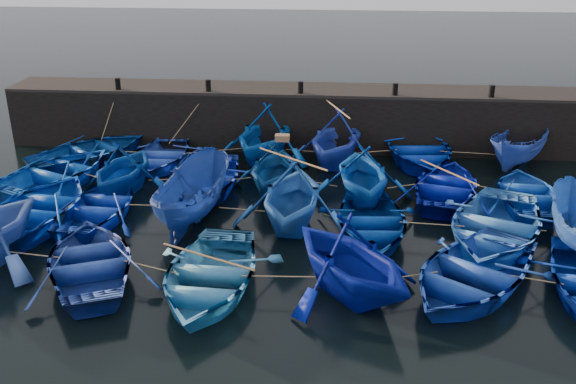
# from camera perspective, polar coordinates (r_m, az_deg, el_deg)

# --- Properties ---
(ground) EXTENTS (120.00, 120.00, 0.00)m
(ground) POSITION_cam_1_polar(r_m,az_deg,el_deg) (19.72, -0.78, -5.47)
(ground) COLOR black
(ground) RESTS_ON ground
(quay_wall) EXTENTS (26.00, 2.50, 2.50)m
(quay_wall) POSITION_cam_1_polar(r_m,az_deg,el_deg) (28.99, 1.21, 6.58)
(quay_wall) COLOR black
(quay_wall) RESTS_ON ground
(quay_top) EXTENTS (26.00, 2.50, 0.12)m
(quay_top) POSITION_cam_1_polar(r_m,az_deg,el_deg) (28.65, 1.24, 9.10)
(quay_top) COLOR black
(quay_top) RESTS_ON quay_wall
(bollard_0) EXTENTS (0.24, 0.24, 0.50)m
(bollard_0) POSITION_cam_1_polar(r_m,az_deg,el_deg) (29.31, -14.90, 9.29)
(bollard_0) COLOR black
(bollard_0) RESTS_ON quay_top
(bollard_1) EXTENTS (0.24, 0.24, 0.50)m
(bollard_1) POSITION_cam_1_polar(r_m,az_deg,el_deg) (28.24, -7.12, 9.38)
(bollard_1) COLOR black
(bollard_1) RESTS_ON quay_top
(bollard_2) EXTENTS (0.24, 0.24, 0.50)m
(bollard_2) POSITION_cam_1_polar(r_m,az_deg,el_deg) (27.70, 1.12, 9.29)
(bollard_2) COLOR black
(bollard_2) RESTS_ON quay_top
(bollard_3) EXTENTS (0.24, 0.24, 0.50)m
(bollard_3) POSITION_cam_1_polar(r_m,az_deg,el_deg) (27.74, 9.50, 9.00)
(bollard_3) COLOR black
(bollard_3) RESTS_ON quay_top
(bollard_4) EXTENTS (0.24, 0.24, 0.50)m
(bollard_4) POSITION_cam_1_polar(r_m,az_deg,el_deg) (28.35, 17.66, 8.54)
(bollard_4) COLOR black
(bollard_4) RESTS_ON quay_top
(boat_0) EXTENTS (6.17, 6.31, 1.07)m
(boat_0) POSITION_cam_1_polar(r_m,az_deg,el_deg) (28.12, -17.12, 3.51)
(boat_0) COLOR navy
(boat_0) RESTS_ON ground
(boat_1) EXTENTS (3.31, 4.55, 0.93)m
(boat_1) POSITION_cam_1_polar(r_m,az_deg,el_deg) (27.14, -11.16, 3.27)
(boat_1) COLOR #2040B9
(boat_1) RESTS_ON ground
(boat_2) EXTENTS (4.96, 5.45, 2.47)m
(boat_2) POSITION_cam_1_polar(r_m,az_deg,el_deg) (26.89, -2.11, 5.24)
(boat_2) COLOR #044AA7
(boat_2) RESTS_ON ground
(boat_3) EXTENTS (4.90, 5.36, 2.39)m
(boat_3) POSITION_cam_1_polar(r_m,az_deg,el_deg) (26.54, 4.32, 4.86)
(boat_3) COLOR #223DBD
(boat_3) RESTS_ON ground
(boat_4) EXTENTS (4.45, 5.89, 1.15)m
(boat_4) POSITION_cam_1_polar(r_m,az_deg,el_deg) (27.42, 11.51, 3.68)
(boat_4) COLOR #00218B
(boat_4) RESTS_ON ground
(boat_5) EXTENTS (3.81, 4.63, 1.71)m
(boat_5) POSITION_cam_1_polar(r_m,az_deg,el_deg) (27.90, 19.89, 3.71)
(boat_5) COLOR #274497
(boat_5) RESTS_ON ground
(boat_6) EXTENTS (5.56, 6.28, 1.08)m
(boat_6) POSITION_cam_1_polar(r_m,az_deg,el_deg) (26.13, -19.81, 1.71)
(boat_6) COLOR #063C96
(boat_6) RESTS_ON ground
(boat_7) EXTENTS (3.88, 4.34, 2.06)m
(boat_7) POSITION_cam_1_polar(r_m,az_deg,el_deg) (24.39, -14.41, 2.14)
(boat_7) COLOR navy
(boat_7) RESTS_ON ground
(boat_8) EXTENTS (3.90, 5.30, 1.07)m
(boat_8) POSITION_cam_1_polar(r_m,az_deg,el_deg) (24.00, -7.48, 1.06)
(boat_8) COLOR #1231C7
(boat_8) RESTS_ON ground
(boat_9) EXTENTS (3.65, 4.13, 2.02)m
(boat_9) POSITION_cam_1_polar(r_m,az_deg,el_deg) (23.76, -1.22, 2.27)
(boat_9) COLOR navy
(boat_9) RESTS_ON ground
(boat_10) EXTENTS (4.12, 4.64, 2.25)m
(boat_10) POSITION_cam_1_polar(r_m,az_deg,el_deg) (23.04, 6.68, 1.74)
(boat_10) COLOR #0746A7
(boat_10) RESTS_ON ground
(boat_11) EXTENTS (4.55, 5.48, 0.98)m
(boat_11) POSITION_cam_1_polar(r_m,az_deg,el_deg) (24.12, 13.98, 0.57)
(boat_11) COLOR #031392
(boat_11) RESTS_ON ground
(boat_12) EXTENTS (3.53, 4.67, 0.92)m
(boat_12) POSITION_cam_1_polar(r_m,az_deg,el_deg) (24.34, 20.53, -0.12)
(boat_12) COLOR #0F43B1
(boat_12) RESTS_ON ground
(boat_13) EXTENTS (4.50, 5.85, 1.13)m
(boat_13) POSITION_cam_1_polar(r_m,az_deg,el_deg) (22.91, -21.29, -1.37)
(boat_13) COLOR #003199
(boat_13) RESTS_ON ground
(boat_14) EXTENTS (3.57, 4.79, 0.96)m
(boat_14) POSITION_cam_1_polar(r_m,az_deg,el_deg) (22.70, -16.41, -1.17)
(boat_14) COLOR #1034C0
(boat_14) RESTS_ON ground
(boat_15) EXTENTS (2.44, 5.11, 1.90)m
(boat_15) POSITION_cam_1_polar(r_m,az_deg,el_deg) (21.60, -8.53, -0.32)
(boat_15) COLOR navy
(boat_15) RESTS_ON ground
(boat_16) EXTENTS (4.15, 4.74, 2.38)m
(boat_16) POSITION_cam_1_polar(r_m,az_deg,el_deg) (20.85, 0.38, -0.20)
(boat_16) COLOR #1C55B1
(boat_16) RESTS_ON ground
(boat_17) EXTENTS (3.65, 4.91, 0.98)m
(boat_17) POSITION_cam_1_polar(r_m,az_deg,el_deg) (20.70, 7.41, -2.72)
(boat_17) COLOR navy
(boat_17) RESTS_ON ground
(boat_18) EXTENTS (5.95, 6.87, 1.19)m
(boat_18) POSITION_cam_1_polar(r_m,az_deg,el_deg) (21.07, 17.86, -2.90)
(boat_18) COLOR blue
(boat_18) RESTS_ON ground
(boat_21) EXTENTS (5.20, 5.95, 1.03)m
(boat_21) POSITION_cam_1_polar(r_m,az_deg,el_deg) (19.12, -17.10, -5.80)
(boat_21) COLOR navy
(boat_21) RESTS_ON ground
(boat_22) EXTENTS (3.91, 5.31, 1.07)m
(boat_22) POSITION_cam_1_polar(r_m,az_deg,el_deg) (17.64, -7.07, -7.33)
(boat_22) COLOR #337BC1
(boat_22) RESTS_ON ground
(boat_23) EXTENTS (5.80, 5.89, 2.35)m
(boat_23) POSITION_cam_1_polar(r_m,az_deg,el_deg) (17.10, 5.57, -5.84)
(boat_23) COLOR #000E7F
(boat_23) RESTS_ON ground
(boat_24) EXTENTS (6.29, 6.68, 1.13)m
(boat_24) POSITION_cam_1_polar(r_m,az_deg,el_deg) (18.25, 15.99, -6.92)
(boat_24) COLOR navy
(boat_24) RESTS_ON ground
(wooden_crate) EXTENTS (0.52, 0.35, 0.23)m
(wooden_crate) POSITION_cam_1_polar(r_m,az_deg,el_deg) (23.36, -0.51, 4.84)
(wooden_crate) COLOR brown
(wooden_crate) RESTS_ON boat_9
(mooring_ropes) EXTENTS (17.76, 12.10, 2.10)m
(mooring_ropes) POSITION_cam_1_polar(r_m,az_deg,el_deg) (23.97, 0.53, 2.13)
(mooring_ropes) COLOR tan
(mooring_ropes) RESTS_ON ground
(loose_oars) EXTENTS (9.67, 12.44, 1.47)m
(loose_oars) POSITION_cam_1_polar(r_m,az_deg,el_deg) (21.72, 3.84, 2.26)
(loose_oars) COLOR #99724C
(loose_oars) RESTS_ON ground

